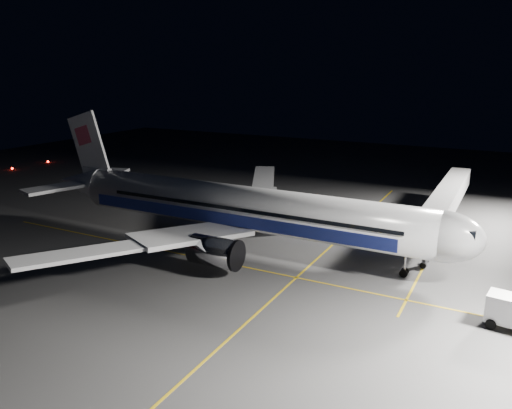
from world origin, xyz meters
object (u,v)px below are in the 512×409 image
at_px(jet_bridge, 445,201).
at_px(safety_cone_b, 231,230).
at_px(safety_cone_c, 295,231).
at_px(safety_cone_a, 263,215).
at_px(baggage_tug, 287,210).
at_px(airliner, 236,208).

distance_m(jet_bridge, safety_cone_b, 30.21).
relative_size(jet_bridge, safety_cone_c, 52.74).
distance_m(jet_bridge, safety_cone_c, 21.19).
height_order(jet_bridge, safety_cone_a, jet_bridge).
distance_m(baggage_tug, safety_cone_b, 11.97).
distance_m(airliner, safety_cone_c, 10.68).
height_order(airliner, jet_bridge, airliner).
xyz_separation_m(safety_cone_b, safety_cone_c, (8.33, 3.81, -0.01)).
bearing_deg(baggage_tug, jet_bridge, -19.00).
bearing_deg(baggage_tug, safety_cone_b, -131.63).
distance_m(baggage_tug, safety_cone_a, 3.83).
bearing_deg(safety_cone_b, safety_cone_a, 86.10).
relative_size(airliner, jet_bridge, 1.79).
height_order(safety_cone_a, safety_cone_b, safety_cone_b).
distance_m(safety_cone_a, safety_cone_b, 9.03).
height_order(airliner, safety_cone_b, airliner).
xyz_separation_m(jet_bridge, baggage_tug, (-23.09, -2.21, -3.69)).
height_order(airliner, safety_cone_a, airliner).
distance_m(airliner, baggage_tug, 16.41).
relative_size(jet_bridge, baggage_tug, 10.39).
xyz_separation_m(baggage_tug, safety_cone_c, (4.81, -7.62, -0.57)).
distance_m(airliner, jet_bridge, 29.31).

